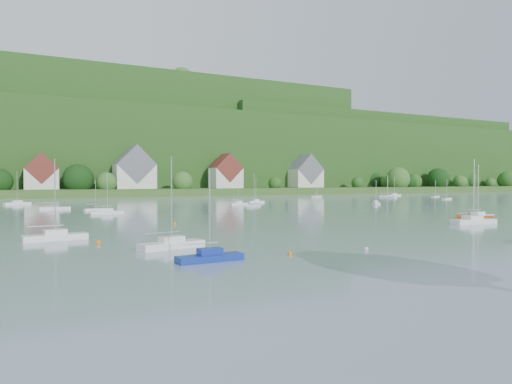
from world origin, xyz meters
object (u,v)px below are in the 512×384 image
near_sailboat_0 (172,244)px  near_sailboat_6 (55,236)px  near_sailboat_5 (475,216)px  near_sailboat_4 (474,221)px  near_sailboat_1 (210,256)px  near_sailboat_3 (478,216)px

near_sailboat_0 → near_sailboat_6: 14.45m
near_sailboat_5 → near_sailboat_6: 63.14m
near_sailboat_5 → near_sailboat_4: bearing=-91.9°
near_sailboat_4 → near_sailboat_6: near_sailboat_4 is taller
near_sailboat_1 → near_sailboat_6: 21.51m
near_sailboat_0 → near_sailboat_5: (54.05, 10.75, -0.02)m
near_sailboat_5 → near_sailboat_3: bearing=-31.3°
near_sailboat_3 → near_sailboat_6: bearing=171.8°
near_sailboat_3 → near_sailboat_4: size_ratio=0.94×
near_sailboat_1 → near_sailboat_6: (-9.74, 19.18, 0.04)m
near_sailboat_1 → near_sailboat_0: bearing=91.6°
near_sailboat_4 → near_sailboat_1: bearing=-158.5°
near_sailboat_0 → near_sailboat_6: bearing=114.5°
near_sailboat_4 → near_sailboat_6: 55.20m
near_sailboat_0 → near_sailboat_4: (45.68, 4.36, 0.03)m
near_sailboat_1 → near_sailboat_4: bearing=12.2°
near_sailboat_3 → near_sailboat_1: bearing=-168.5°
near_sailboat_3 → near_sailboat_6: (-63.21, 1.02, -0.01)m
near_sailboat_4 → near_sailboat_5: size_ratio=1.24×
near_sailboat_3 → near_sailboat_5: size_ratio=1.17×
near_sailboat_5 → near_sailboat_6: size_ratio=0.89×
near_sailboat_0 → near_sailboat_5: size_ratio=1.11×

